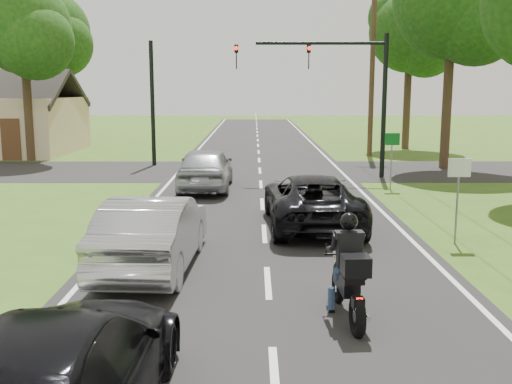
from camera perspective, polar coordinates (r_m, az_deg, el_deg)
ground at (r=11.97m, az=1.13°, el=-8.65°), size 140.00×140.00×0.00m
road at (r=21.68m, az=0.53°, el=-0.16°), size 8.00×100.00×0.01m
cross_road at (r=27.61m, az=0.37°, el=2.04°), size 60.00×7.00×0.01m
motorcycle_rider at (r=10.07m, az=8.83°, el=-8.11°), size 0.60×2.12×1.83m
dark_suv at (r=16.59m, az=5.32°, el=-0.78°), size 2.58×5.30×1.45m
silver_sedan at (r=12.84m, az=-9.77°, el=-3.80°), size 1.89×4.85×1.57m
silver_suv at (r=22.51m, az=-4.82°, el=2.29°), size 1.95×4.78×1.62m
dark_car_behind at (r=7.03m, az=-18.51°, el=-16.42°), size 2.23×5.21×1.50m
traffic_signal at (r=25.60m, az=8.05°, el=10.59°), size 6.38×0.44×6.00m
signal_pole_far at (r=29.76m, az=-9.83°, el=8.26°), size 0.20×0.20×6.00m
utility_pole_far at (r=33.99m, az=11.02°, el=11.93°), size 1.60×0.28×10.00m
sign_white at (r=15.32m, az=18.74°, el=1.10°), size 0.55×0.07×2.12m
sign_green at (r=23.02m, az=12.82°, el=4.19°), size 0.55×0.07×2.12m
tree_row_d at (r=29.84m, az=18.92°, el=16.41°), size 5.76×5.58×10.45m
tree_row_e at (r=38.50m, az=14.94°, el=14.15°), size 5.28×5.12×9.61m
tree_left_near at (r=33.28m, az=-20.99°, el=14.02°), size 5.12×4.96×9.22m
tree_left_far at (r=43.36m, az=-18.80°, el=13.85°), size 5.76×5.58×10.14m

